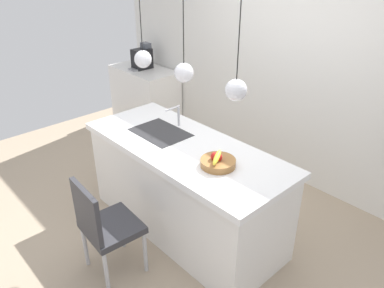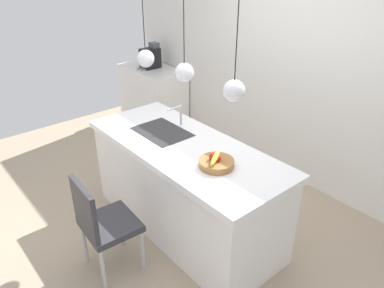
% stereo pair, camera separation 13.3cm
% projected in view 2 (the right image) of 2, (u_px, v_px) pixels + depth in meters
% --- Properties ---
extents(floor, '(6.60, 6.60, 0.00)m').
position_uv_depth(floor, '(186.00, 225.00, 3.89)').
color(floor, tan).
rests_on(floor, ground).
extents(back_wall, '(6.00, 0.10, 2.60)m').
position_uv_depth(back_wall, '(299.00, 73.00, 4.23)').
color(back_wall, silver).
rests_on(back_wall, ground).
extents(kitchen_island, '(2.10, 0.87, 0.94)m').
position_uv_depth(kitchen_island, '(185.00, 187.00, 3.67)').
color(kitchen_island, white).
rests_on(kitchen_island, ground).
extents(sink_basin, '(0.56, 0.40, 0.02)m').
position_uv_depth(sink_basin, '(162.00, 132.00, 3.70)').
color(sink_basin, '#2D2D30').
rests_on(sink_basin, kitchen_island).
extents(faucet, '(0.02, 0.17, 0.22)m').
position_uv_depth(faucet, '(179.00, 113.00, 3.75)').
color(faucet, silver).
rests_on(faucet, kitchen_island).
extents(fruit_bowl, '(0.29, 0.29, 0.16)m').
position_uv_depth(fruit_bowl, '(216.00, 162.00, 3.09)').
color(fruit_bowl, '#9E6B38').
rests_on(fruit_bowl, kitchen_island).
extents(side_counter, '(1.10, 0.60, 0.88)m').
position_uv_depth(side_counter, '(153.00, 95.00, 6.04)').
color(side_counter, white).
rests_on(side_counter, ground).
extents(coffee_machine, '(0.20, 0.35, 0.38)m').
position_uv_depth(coffee_machine, '(150.00, 58.00, 5.78)').
color(coffee_machine, black).
rests_on(coffee_machine, side_counter).
extents(chair_near, '(0.48, 0.46, 0.93)m').
position_uv_depth(chair_near, '(102.00, 222.00, 3.14)').
color(chair_near, '#333338').
rests_on(chair_near, ground).
extents(pendant_light_left, '(0.16, 0.16, 0.76)m').
position_uv_depth(pendant_light_left, '(146.00, 58.00, 3.52)').
color(pendant_light_left, silver).
extents(pendant_light_center, '(0.16, 0.16, 0.76)m').
position_uv_depth(pendant_light_center, '(184.00, 72.00, 3.13)').
color(pendant_light_center, silver).
extents(pendant_light_right, '(0.16, 0.16, 0.76)m').
position_uv_depth(pendant_light_right, '(234.00, 90.00, 2.74)').
color(pendant_light_right, silver).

